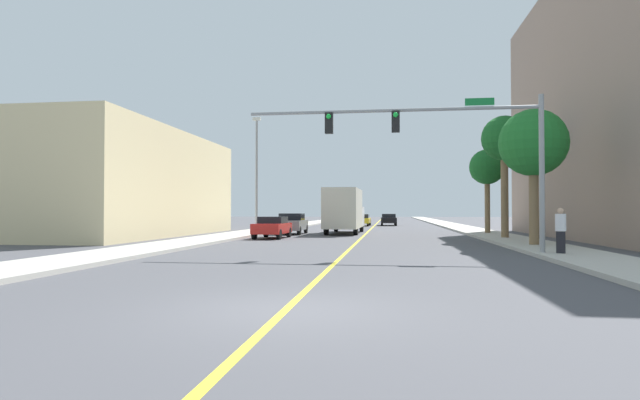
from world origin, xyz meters
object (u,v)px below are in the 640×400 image
object	(u,v)px
palm_far	(487,168)
car_black	(389,219)
traffic_signal_mast	(443,137)
palm_mid	(504,141)
street_lamp	(257,169)
car_yellow	(362,220)
pedestrian	(561,231)
car_red	(272,227)
palm_near	(533,144)
car_gray	(292,224)
delivery_truck	(344,210)

from	to	relation	value
palm_far	car_black	world-z (taller)	palm_far
traffic_signal_mast	palm_mid	xyz separation A→B (m)	(4.68, 11.12, 1.25)
street_lamp	palm_mid	size ratio (longest dim) A/B	1.14
traffic_signal_mast	car_yellow	size ratio (longest dim) A/B	2.49
traffic_signal_mast	palm_far	xyz separation A→B (m)	(4.84, 17.50, 0.14)
palm_mid	pedestrian	bearing A→B (deg)	-92.24
palm_mid	car_red	world-z (taller)	palm_mid
palm_mid	palm_far	distance (m)	6.48
palm_near	car_black	bearing A→B (deg)	101.00
car_black	car_red	xyz separation A→B (m)	(-7.13, -28.89, -0.00)
car_gray	car_black	world-z (taller)	car_gray
street_lamp	palm_far	distance (m)	16.47
delivery_truck	traffic_signal_mast	bearing A→B (deg)	-72.37
palm_mid	delivery_truck	world-z (taller)	palm_mid
palm_near	palm_far	distance (m)	12.78
car_gray	delivery_truck	bearing A→B (deg)	-159.92
palm_near	car_yellow	xyz separation A→B (m)	(-9.86, 33.38, -4.15)
palm_near	car_red	size ratio (longest dim) A/B	1.64
car_red	street_lamp	bearing A→B (deg)	-61.87
street_lamp	pedestrian	bearing A→B (deg)	-44.61
street_lamp	car_black	xyz separation A→B (m)	(9.25, 24.76, -3.97)
delivery_truck	car_gray	bearing A→B (deg)	-158.50
palm_mid	delivery_truck	bearing A→B (deg)	145.12
car_gray	car_yellow	world-z (taller)	car_gray
palm_near	car_black	distance (m)	36.08
traffic_signal_mast	car_black	size ratio (longest dim) A/B	2.48
car_black	pedestrian	distance (m)	40.76
traffic_signal_mast	car_yellow	xyz separation A→B (m)	(-5.24, 38.11, -3.92)
street_lamp	delivery_truck	distance (m)	7.33
street_lamp	car_yellow	size ratio (longest dim) A/B	1.79
traffic_signal_mast	palm_mid	size ratio (longest dim) A/B	1.59
car_yellow	car_gray	bearing A→B (deg)	-99.48
palm_mid	car_black	distance (m)	30.06
palm_far	delivery_truck	distance (m)	10.76
car_yellow	delivery_truck	size ratio (longest dim) A/B	0.54
street_lamp	car_black	distance (m)	26.73
car_yellow	delivery_truck	bearing A→B (deg)	-89.53
delivery_truck	car_black	bearing A→B (deg)	82.38
car_yellow	car_black	world-z (taller)	car_black
traffic_signal_mast	street_lamp	distance (m)	19.00
car_black	pedestrian	world-z (taller)	pedestrian
palm_near	delivery_truck	world-z (taller)	palm_near
palm_far	car_yellow	distance (m)	23.30
car_red	delivery_truck	world-z (taller)	delivery_truck
palm_far	car_gray	world-z (taller)	palm_far
car_yellow	car_red	distance (m)	27.40
traffic_signal_mast	street_lamp	xyz separation A→B (m)	(-11.46, 15.15, 0.07)
car_yellow	car_black	distance (m)	3.52
street_lamp	palm_mid	bearing A→B (deg)	-14.04
delivery_truck	pedestrian	bearing A→B (deg)	-61.46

